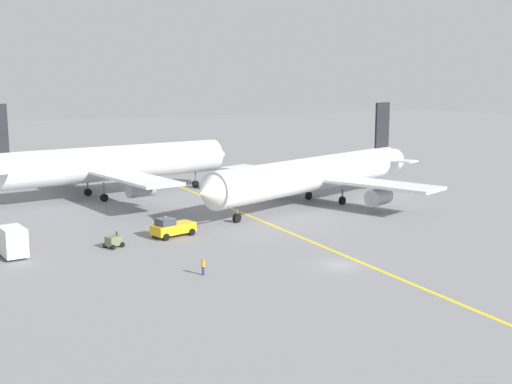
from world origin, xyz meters
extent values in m
plane|color=gray|center=(0.00, 0.00, 0.00)|extent=(600.00, 600.00, 0.00)
cube|color=yellow|center=(3.15, 10.00, 0.00)|extent=(5.65, 119.91, 0.01)
cylinder|color=silver|center=(-9.14, 53.79, 5.86)|extent=(42.42, 11.87, 5.92)
cone|color=silver|center=(12.83, 56.97, 5.86)|extent=(3.55, 5.79, 5.45)
cube|color=silver|center=(-11.22, 53.49, 4.97)|extent=(12.88, 46.18, 0.44)
cylinder|color=#999EA3|center=(-8.40, 40.96, 3.17)|extent=(4.53, 3.17, 2.60)
cylinder|color=#999EA3|center=(-12.06, 66.31, 3.17)|extent=(4.53, 3.17, 2.60)
cylinder|color=slate|center=(-12.69, 56.71, 1.92)|extent=(0.28, 0.28, 2.54)
cylinder|color=black|center=(-12.69, 56.71, 0.65)|extent=(1.37, 0.73, 1.30)
cylinder|color=slate|center=(-11.72, 49.98, 1.92)|extent=(0.28, 0.28, 2.54)
cylinder|color=black|center=(-11.72, 49.98, 0.65)|extent=(1.37, 0.73, 1.30)
cylinder|color=slate|center=(7.49, 56.20, 1.92)|extent=(0.28, 0.28, 2.54)
cylinder|color=black|center=(7.49, 56.20, 0.65)|extent=(1.37, 0.73, 1.30)
cylinder|color=white|center=(17.19, 30.88, 5.05)|extent=(44.41, 20.40, 5.41)
cone|color=white|center=(-5.23, 22.82, 5.05)|extent=(4.32, 5.63, 4.97)
cone|color=white|center=(39.42, 38.88, 5.05)|extent=(4.85, 5.29, 4.32)
cube|color=white|center=(19.32, 31.65, 4.24)|extent=(19.69, 40.17, 0.44)
cube|color=white|center=(37.07, 38.03, 5.59)|extent=(7.41, 13.32, 0.28)
cube|color=black|center=(36.78, 37.93, 11.86)|extent=(4.26, 1.83, 8.21)
cylinder|color=#999EA3|center=(14.55, 41.95, 2.44)|extent=(4.83, 3.87, 2.60)
cylinder|color=#999EA3|center=(22.20, 20.67, 2.44)|extent=(4.83, 3.87, 2.60)
cylinder|color=slate|center=(21.41, 28.79, 1.63)|extent=(0.28, 0.28, 1.97)
cylinder|color=black|center=(21.41, 28.79, 0.65)|extent=(1.41, 0.96, 1.30)
cylinder|color=slate|center=(19.11, 35.19, 1.63)|extent=(0.28, 0.28, 1.97)
cylinder|color=black|center=(19.11, 35.19, 0.65)|extent=(1.41, 0.96, 1.30)
cylinder|color=slate|center=(0.16, 24.76, 1.63)|extent=(0.28, 0.28, 1.97)
cylinder|color=black|center=(0.16, 24.76, 0.65)|extent=(1.41, 0.96, 1.30)
cube|color=gold|center=(-10.81, 21.24, 1.06)|extent=(6.09, 3.81, 1.21)
cube|color=#333D47|center=(-12.01, 20.92, 2.11)|extent=(2.47, 2.41, 0.90)
cylinder|color=#4C4C51|center=(-6.53, 22.36, 1.18)|extent=(3.15, 1.01, 0.20)
sphere|color=orange|center=(-12.01, 20.92, 2.74)|extent=(0.24, 0.24, 0.24)
cylinder|color=black|center=(-12.46, 19.54, 0.45)|extent=(0.95, 0.52, 0.90)
cylinder|color=black|center=(-13.09, 21.90, 0.45)|extent=(0.95, 0.52, 0.90)
cylinder|color=black|center=(-8.53, 20.57, 0.45)|extent=(0.95, 0.52, 0.90)
cylinder|color=black|center=(-9.15, 22.94, 0.45)|extent=(0.95, 0.52, 0.90)
cube|color=#666B4C|center=(-19.24, 19.25, 0.85)|extent=(2.15, 1.88, 1.10)
cylinder|color=black|center=(-18.76, 19.49, 1.65)|extent=(0.16, 0.16, 0.50)
cylinder|color=black|center=(-19.59, 18.29, 0.30)|extent=(0.63, 0.45, 0.60)
cylinder|color=black|center=(-20.22, 19.54, 0.30)|extent=(0.63, 0.45, 0.60)
cylinder|color=black|center=(-18.25, 18.96, 0.30)|extent=(0.63, 0.45, 0.60)
cylinder|color=black|center=(-18.88, 20.21, 0.30)|extent=(0.63, 0.45, 0.60)
cube|color=red|center=(-30.73, 22.96, 1.40)|extent=(2.61, 2.43, 2.20)
cube|color=silver|center=(-30.46, 20.33, 1.90)|extent=(2.82, 4.42, 3.20)
cylinder|color=black|center=(-31.31, 21.72, 0.30)|extent=(0.26, 0.62, 0.60)
cylinder|color=black|center=(-29.92, 21.86, 0.30)|extent=(0.26, 0.62, 0.60)
cylinder|color=black|center=(-31.16, 20.23, 0.30)|extent=(0.26, 0.62, 0.60)
cylinder|color=black|center=(-29.76, 20.37, 0.30)|extent=(0.26, 0.62, 0.60)
cylinder|color=#2D3351|center=(-14.44, 3.84, 0.44)|extent=(0.28, 0.28, 0.89)
cylinder|color=orange|center=(-14.44, 3.84, 1.20)|extent=(0.36, 0.36, 0.63)
sphere|color=#9E704C|center=(-14.44, 3.84, 1.63)|extent=(0.24, 0.24, 0.24)
camera|label=1|loc=(-40.62, -55.18, 19.54)|focal=45.57mm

